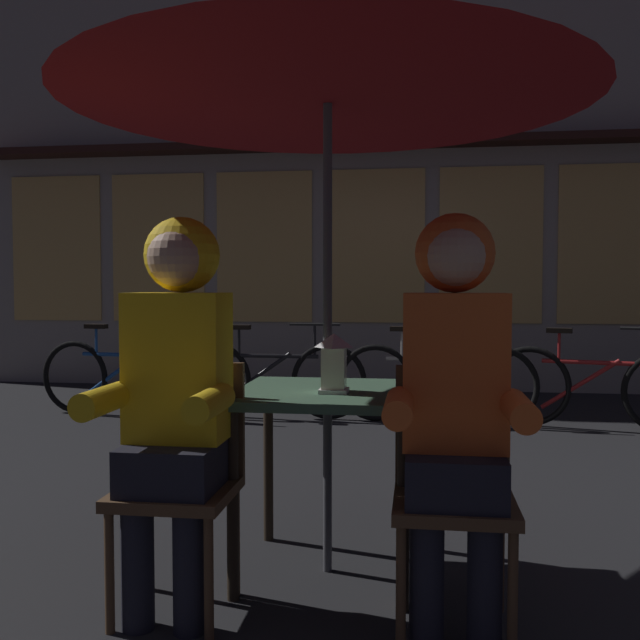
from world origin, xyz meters
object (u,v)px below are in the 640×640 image
person_left_hooded (176,374)px  bicycle_second (271,378)px  cafe_table (328,415)px  bicycle_fourth (596,387)px  patio_umbrella (328,55)px  chair_right (453,481)px  lantern (334,362)px  bicycle_nearest (125,377)px  chair_left (182,471)px  bicycle_third (436,382)px  person_right_hooded (455,379)px

person_left_hooded → bicycle_second: 3.72m
cafe_table → bicycle_fourth: bearing=60.1°
cafe_table → patio_umbrella: (0.00, 0.00, 1.42)m
person_left_hooded → chair_right: bearing=3.4°
cafe_table → lantern: lantern is taller
bicycle_nearest → bicycle_fourth: (3.99, -0.09, 0.00)m
chair_left → bicycle_fourth: chair_left is taller
bicycle_second → bicycle_fourth: bearing=-3.5°
patio_umbrella → bicycle_third: (0.51, 3.17, -1.71)m
cafe_table → person_right_hooded: person_right_hooded is taller
person_left_hooded → bicycle_third: (0.99, 3.60, -0.50)m
chair_right → bicycle_third: bearing=89.6°
bicycle_third → bicycle_fourth: (1.26, -0.10, 0.00)m
person_left_hooded → bicycle_second: (-0.44, 3.66, -0.50)m
cafe_table → patio_umbrella: patio_umbrella is taller
chair_right → lantern: bearing=147.2°
chair_right → bicycle_fourth: (1.29, 3.44, -0.14)m
bicycle_second → bicycle_fourth: 2.69m
cafe_table → person_left_hooded: size_ratio=0.53×
bicycle_third → person_right_hooded: bearing=-90.4°
patio_umbrella → person_right_hooded: size_ratio=1.65×
chair_left → person_right_hooded: size_ratio=0.62×
chair_right → bicycle_second: size_ratio=0.52×
bicycle_nearest → bicycle_third: (2.73, 0.02, 0.00)m
chair_right → bicycle_second: (-1.40, 3.60, -0.14)m
patio_umbrella → chair_left: (-0.48, -0.37, -1.57)m
patio_umbrella → person_right_hooded: 1.37m
lantern → bicycle_second: (-0.95, 3.32, -0.51)m
chair_left → bicycle_fourth: size_ratio=0.53×
bicycle_third → person_left_hooded: bearing=-105.3°
bicycle_nearest → chair_left: bearing=-63.7°
cafe_table → bicycle_nearest: bicycle_nearest is taller
chair_left → person_left_hooded: bearing=-90.0°
lantern → bicycle_fourth: 3.63m
patio_umbrella → bicycle_nearest: bearing=125.2°
lantern → person_left_hooded: (-0.52, -0.34, -0.01)m
cafe_table → person_right_hooded: bearing=-41.6°
chair_right → bicycle_fourth: size_ratio=0.53×
patio_umbrella → chair_right: bearing=-37.5°
lantern → person_right_hooded: person_right_hooded is taller
person_right_hooded → patio_umbrella: bearing=138.4°
patio_umbrella → chair_left: patio_umbrella is taller
cafe_table → person_left_hooded: (-0.48, -0.43, 0.21)m
lantern → chair_right: size_ratio=0.27×
patio_umbrella → bicycle_third: size_ratio=1.38×
lantern → bicycle_third: (0.47, 3.26, -0.51)m
bicycle_third → bicycle_second: bearing=177.5°
person_left_hooded → bicycle_second: bearing=96.8°
chair_right → bicycle_nearest: (-2.71, 3.53, -0.14)m
person_left_hooded → bicycle_third: size_ratio=0.83×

